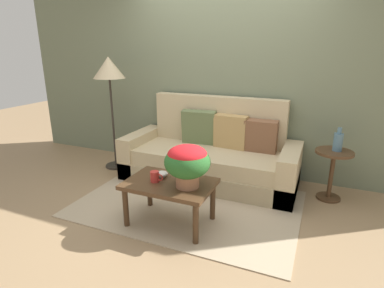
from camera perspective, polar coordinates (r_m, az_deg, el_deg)
The scene contains 11 objects.
ground_plane at distance 3.50m, azimuth -0.93°, elevation -11.17°, with size 14.00×14.00×0.00m, color #997A56.
wall_back at distance 4.25m, azimuth 6.07°, elevation 14.31°, with size 6.40×0.12×2.90m, color slate.
area_rug at distance 3.53m, azimuth -0.68°, elevation -10.83°, with size 2.37×1.61×0.01m, color tan.
couch at distance 4.04m, azimuth 3.61°, elevation -2.20°, with size 2.20×0.88×1.05m.
coffee_table at distance 3.02m, azimuth -4.10°, elevation -8.06°, with size 0.84×0.56×0.44m.
side_table at distance 3.82m, azimuth 24.32°, elevation -3.71°, with size 0.40×0.40×0.58m.
floor_lamp at distance 4.40m, azimuth -14.91°, elevation 12.29°, with size 0.42×0.42×1.55m.
potted_plant at distance 2.80m, azimuth -0.85°, elevation -3.22°, with size 0.42×0.42×0.40m.
coffee_mug at distance 3.00m, azimuth -6.78°, elevation -5.94°, with size 0.13×0.08×0.10m.
snack_bowl at distance 3.09m, azimuth -5.52°, elevation -5.47°, with size 0.12×0.12×0.06m.
table_vase at distance 3.75m, azimuth 25.16°, elevation 0.43°, with size 0.10×0.10×0.26m.
Camera 1 is at (1.26, -2.80, 1.67)m, focal length 29.14 mm.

